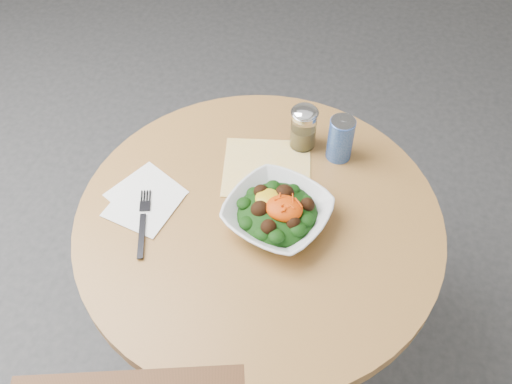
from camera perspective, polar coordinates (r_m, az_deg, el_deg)
ground at (r=2.04m, az=0.20°, el=-15.31°), size 6.00×6.00×0.00m
table at (r=1.55m, az=0.26°, el=-6.90°), size 0.90×0.90×0.75m
cloth_napkin at (r=1.49m, az=1.10°, el=2.40°), size 0.26×0.25×0.00m
paper_napkins at (r=1.45m, az=-11.06°, el=-0.71°), size 0.21×0.23×0.00m
salad_bowl at (r=1.36m, az=2.17°, el=-2.09°), size 0.31×0.31×0.09m
fork at (r=1.40m, az=-11.21°, el=-2.84°), size 0.08×0.20×0.00m
spice_shaker at (r=1.51m, az=4.77°, el=6.45°), size 0.07×0.07×0.13m
beverage_can at (r=1.50m, az=8.45°, el=5.30°), size 0.07×0.07×0.13m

